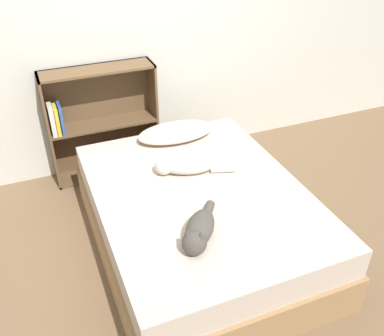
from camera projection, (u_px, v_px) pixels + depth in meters
name	position (u px, v px, depth m)	size (l,w,h in m)	color
ground_plane	(199.00, 245.00, 3.22)	(8.00, 8.00, 0.00)	brown
wall_back	(135.00, 29.00, 3.62)	(8.00, 0.06, 2.50)	silver
bed	(199.00, 219.00, 3.08)	(1.43, 1.88, 0.51)	#99754C
pillow	(176.00, 132.00, 3.52)	(0.65, 0.33, 0.11)	beige
cat_light	(184.00, 165.00, 3.08)	(0.56, 0.28, 0.15)	beige
cat_dark	(199.00, 231.00, 2.49)	(0.36, 0.43, 0.16)	#47423D
bookshelf	(99.00, 121.00, 3.79)	(0.95, 0.26, 1.01)	brown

